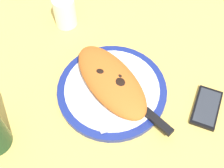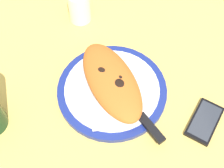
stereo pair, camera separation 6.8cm
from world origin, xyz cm
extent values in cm
cube|color=#DBB756|center=(0.00, 0.00, -1.50)|extent=(150.00, 150.00, 3.00)
cylinder|color=navy|center=(0.00, 0.00, 0.79)|extent=(28.61, 28.61, 1.59)
cylinder|color=white|center=(0.00, 0.00, 1.74)|extent=(24.72, 24.72, 0.30)
ellipsoid|color=#C16023|center=(-0.68, 0.06, 4.33)|extent=(27.92, 18.09, 4.88)
ellipsoid|color=black|center=(-2.65, 1.29, 6.29)|extent=(1.74, 1.45, 0.56)
ellipsoid|color=black|center=(1.65, 1.43, 6.34)|extent=(3.89, 3.63, 1.10)
ellipsoid|color=black|center=(-0.41, 1.87, 6.31)|extent=(2.67, 2.50, 0.74)
ellipsoid|color=black|center=(-2.81, -1.93, 6.30)|extent=(3.26, 3.31, 0.96)
cube|color=silver|center=(0.74, -5.52, 2.09)|extent=(13.07, 0.99, 0.40)
cube|color=silver|center=(9.27, -5.46, 2.09)|extent=(4.02, 2.23, 0.40)
cube|color=silver|center=(2.26, 2.20, 2.09)|extent=(14.09, 7.93, 0.40)
cube|color=black|center=(12.81, 7.31, 2.49)|extent=(8.57, 5.53, 1.20)
cube|color=black|center=(12.38, 21.17, 0.50)|extent=(12.77, 12.13, 1.00)
cube|color=#2D333D|center=(12.38, 21.17, 1.08)|extent=(11.12, 10.53, 0.16)
cylinder|color=silver|center=(-27.64, -5.26, 4.82)|extent=(6.49, 6.49, 9.64)
cylinder|color=silver|center=(-27.64, -5.26, 2.16)|extent=(5.97, 5.97, 3.92)
camera|label=1|loc=(39.70, -13.40, 70.59)|focal=49.95mm
camera|label=2|loc=(41.35, -6.77, 70.59)|focal=49.95mm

